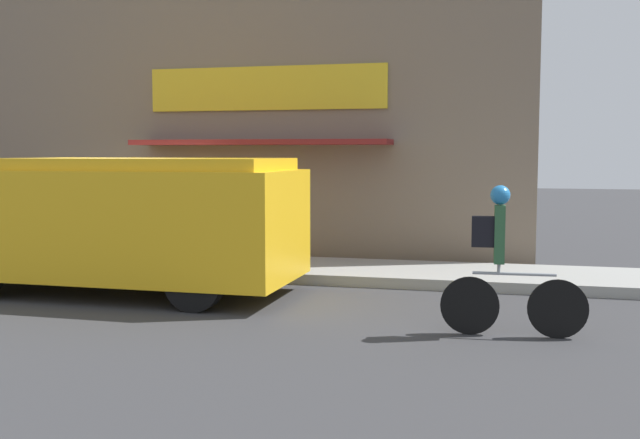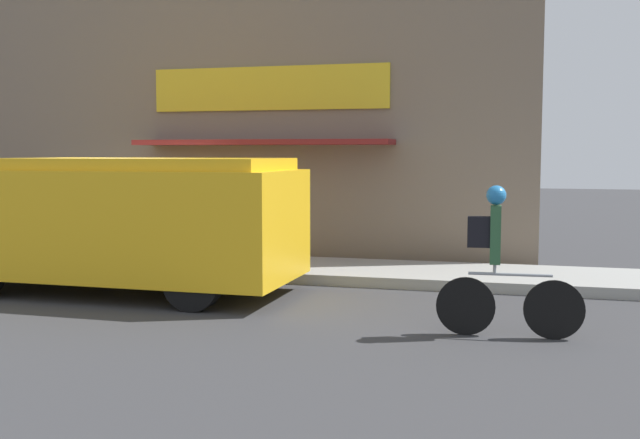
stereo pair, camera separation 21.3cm
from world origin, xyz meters
name	(u,v)px [view 2 (the right image)]	position (x,y,z in m)	size (l,w,h in m)	color
ground_plane	(122,276)	(0.00, 0.00, 0.00)	(70.00, 70.00, 0.00)	#38383A
sidewalk	(149,263)	(0.00, 1.02, 0.09)	(28.00, 2.04, 0.18)	#999993
storefront	(184,114)	(0.08, 2.46, 2.93)	(14.09, 1.06, 5.88)	#756656
school_bus	(129,222)	(0.93, -1.36, 1.10)	(5.67, 2.70, 2.07)	yellow
cyclist	(500,264)	(6.49, -2.70, 0.86)	(1.70, 0.23, 1.78)	black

